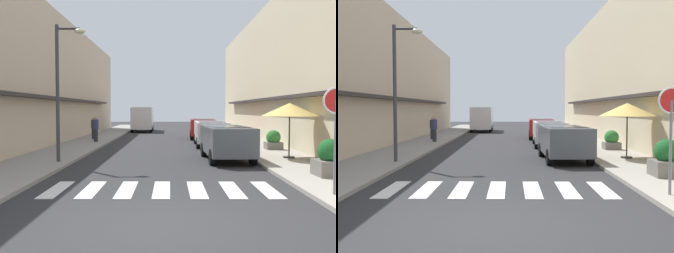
# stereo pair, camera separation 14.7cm
# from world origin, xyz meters

# --- Properties ---
(ground_plane) EXTENTS (87.43, 87.43, 0.00)m
(ground_plane) POSITION_xyz_m (0.00, 15.90, 0.00)
(ground_plane) COLOR #2B2B2D
(sidewalk_left) EXTENTS (2.80, 55.64, 0.12)m
(sidewalk_left) POSITION_xyz_m (-5.07, 15.90, 0.06)
(sidewalk_left) COLOR gray
(sidewalk_left) RESTS_ON ground_plane
(sidewalk_right) EXTENTS (2.80, 55.64, 0.12)m
(sidewalk_right) POSITION_xyz_m (5.07, 15.90, 0.06)
(sidewalk_right) COLOR #9E998E
(sidewalk_right) RESTS_ON ground_plane
(building_row_left) EXTENTS (5.50, 37.77, 8.03)m
(building_row_left) POSITION_xyz_m (-8.97, 16.88, 4.01)
(building_row_left) COLOR #C6B299
(building_row_left) RESTS_ON ground_plane
(building_row_right) EXTENTS (5.50, 37.77, 8.99)m
(building_row_right) POSITION_xyz_m (8.97, 16.88, 4.49)
(building_row_right) COLOR beige
(building_row_right) RESTS_ON ground_plane
(crosswalk) EXTENTS (6.15, 2.20, 0.01)m
(crosswalk) POSITION_xyz_m (-0.00, 3.23, 0.01)
(crosswalk) COLOR silver
(crosswalk) RESTS_ON ground_plane
(parked_car_near) EXTENTS (1.93, 4.17, 1.47)m
(parked_car_near) POSITION_xyz_m (2.62, 9.03, 0.92)
(parked_car_near) COLOR #4C5156
(parked_car_near) RESTS_ON ground_plane
(parked_car_mid) EXTENTS (1.89, 4.52, 1.47)m
(parked_car_mid) POSITION_xyz_m (2.62, 15.30, 0.92)
(parked_car_mid) COLOR silver
(parked_car_mid) RESTS_ON ground_plane
(parked_car_far) EXTENTS (1.96, 4.53, 1.47)m
(parked_car_far) POSITION_xyz_m (2.62, 21.02, 0.92)
(parked_car_far) COLOR maroon
(parked_car_far) RESTS_ON ground_plane
(delivery_van) EXTENTS (2.06, 5.42, 2.37)m
(delivery_van) POSITION_xyz_m (-2.47, 30.34, 1.41)
(delivery_van) COLOR silver
(delivery_van) RESTS_ON ground_plane
(round_street_sign) EXTENTS (0.65, 0.07, 2.59)m
(round_street_sign) POSITION_xyz_m (4.21, 2.16, 2.11)
(round_street_sign) COLOR slate
(round_street_sign) RESTS_ON sidewalk_right
(street_lamp) EXTENTS (1.19, 0.28, 5.34)m
(street_lamp) POSITION_xyz_m (-3.99, 7.87, 3.39)
(street_lamp) COLOR #38383D
(street_lamp) RESTS_ON sidewalk_left
(cafe_umbrella) EXTENTS (2.36, 2.36, 2.33)m
(cafe_umbrella) POSITION_xyz_m (5.28, 9.05, 2.16)
(cafe_umbrella) COLOR #262626
(cafe_umbrella) RESTS_ON sidewalk_right
(planter_corner) EXTENTS (0.93, 0.93, 1.15)m
(planter_corner) POSITION_xyz_m (5.20, 4.73, 0.64)
(planter_corner) COLOR slate
(planter_corner) RESTS_ON sidewalk_right
(planter_midblock) EXTENTS (0.82, 0.82, 0.99)m
(planter_midblock) POSITION_xyz_m (5.56, 12.55, 0.58)
(planter_midblock) COLOR slate
(planter_midblock) RESTS_ON sidewalk_right
(pedestrian_walking_near) EXTENTS (0.34, 0.34, 1.63)m
(pedestrian_walking_near) POSITION_xyz_m (-4.50, 17.10, 0.97)
(pedestrian_walking_near) COLOR #282B33
(pedestrian_walking_near) RESTS_ON sidewalk_left
(pedestrian_walking_far) EXTENTS (0.34, 0.34, 1.54)m
(pedestrian_walking_far) POSITION_xyz_m (-5.06, 19.11, 0.92)
(pedestrian_walking_far) COLOR #282B33
(pedestrian_walking_far) RESTS_ON sidewalk_left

